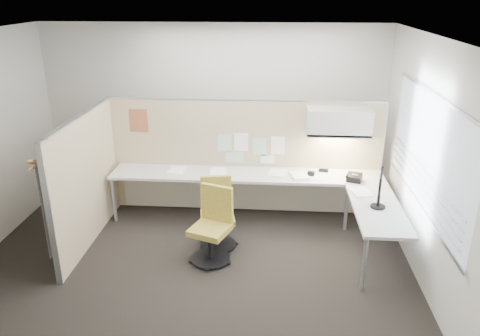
# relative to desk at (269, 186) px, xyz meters

# --- Properties ---
(floor) EXTENTS (5.50, 4.50, 0.01)m
(floor) POSITION_rel_desk_xyz_m (-0.93, -1.13, -0.61)
(floor) COLOR black
(floor) RESTS_ON ground
(ceiling) EXTENTS (5.50, 4.50, 0.01)m
(ceiling) POSITION_rel_desk_xyz_m (-0.93, -1.13, 2.20)
(ceiling) COLOR white
(ceiling) RESTS_ON wall_back
(wall_back) EXTENTS (5.50, 0.02, 2.80)m
(wall_back) POSITION_rel_desk_xyz_m (-0.93, 1.12, 0.80)
(wall_back) COLOR beige
(wall_back) RESTS_ON ground
(wall_front) EXTENTS (5.50, 0.02, 2.80)m
(wall_front) POSITION_rel_desk_xyz_m (-0.93, -3.38, 0.80)
(wall_front) COLOR beige
(wall_front) RESTS_ON ground
(wall_right) EXTENTS (0.02, 4.50, 2.80)m
(wall_right) POSITION_rel_desk_xyz_m (1.82, -1.13, 0.80)
(wall_right) COLOR beige
(wall_right) RESTS_ON ground
(window_pane) EXTENTS (0.01, 2.80, 1.30)m
(window_pane) POSITION_rel_desk_xyz_m (1.79, -1.13, 0.95)
(window_pane) COLOR #939CAB
(window_pane) RESTS_ON wall_right
(partition_back) EXTENTS (4.10, 0.06, 1.75)m
(partition_back) POSITION_rel_desk_xyz_m (-0.38, 0.47, 0.27)
(partition_back) COLOR tan
(partition_back) RESTS_ON floor
(partition_left) EXTENTS (0.06, 2.20, 1.75)m
(partition_left) POSITION_rel_desk_xyz_m (-2.43, -0.63, 0.27)
(partition_left) COLOR tan
(partition_left) RESTS_ON floor
(desk) EXTENTS (4.00, 2.07, 0.73)m
(desk) POSITION_rel_desk_xyz_m (0.00, 0.00, 0.00)
(desk) COLOR beige
(desk) RESTS_ON floor
(overhead_bin) EXTENTS (0.90, 0.36, 0.38)m
(overhead_bin) POSITION_rel_desk_xyz_m (0.97, 0.26, 0.91)
(overhead_bin) COLOR beige
(overhead_bin) RESTS_ON partition_back
(task_light_strip) EXTENTS (0.60, 0.06, 0.02)m
(task_light_strip) POSITION_rel_desk_xyz_m (0.97, 0.26, 0.70)
(task_light_strip) COLOR #FFEABF
(task_light_strip) RESTS_ON overhead_bin
(pinned_papers) EXTENTS (1.01, 0.00, 0.47)m
(pinned_papers) POSITION_rel_desk_xyz_m (-0.30, 0.44, 0.43)
(pinned_papers) COLOR #8CBF8C
(pinned_papers) RESTS_ON partition_back
(poster) EXTENTS (0.28, 0.00, 0.35)m
(poster) POSITION_rel_desk_xyz_m (-1.98, 0.44, 0.82)
(poster) COLOR orange
(poster) RESTS_ON partition_back
(chair_left) EXTENTS (0.57, 0.59, 0.95)m
(chair_left) POSITION_rel_desk_xyz_m (-0.69, -1.02, -0.16)
(chair_left) COLOR black
(chair_left) RESTS_ON floor
(chair_right) EXTENTS (0.51, 0.53, 0.93)m
(chair_right) POSITION_rel_desk_xyz_m (-0.68, -0.65, -0.17)
(chair_right) COLOR black
(chair_right) RESTS_ON floor
(monitor) EXTENTS (0.19, 0.44, 0.47)m
(monitor) POSITION_rel_desk_xyz_m (1.37, -0.87, 0.40)
(monitor) COLOR black
(monitor) RESTS_ON desk
(phone) EXTENTS (0.26, 0.25, 0.12)m
(phone) POSITION_rel_desk_xyz_m (1.20, -0.02, 0.18)
(phone) COLOR black
(phone) RESTS_ON desk
(stapler) EXTENTS (0.14, 0.06, 0.05)m
(stapler) POSITION_rel_desk_xyz_m (0.81, 0.30, 0.15)
(stapler) COLOR black
(stapler) RESTS_ON desk
(tape_dispenser) EXTENTS (0.11, 0.08, 0.06)m
(tape_dispenser) POSITION_rel_desk_xyz_m (0.61, 0.14, 0.16)
(tape_dispenser) COLOR black
(tape_dispenser) RESTS_ON desk
(coat_hook) EXTENTS (0.18, 0.49, 1.45)m
(coat_hook) POSITION_rel_desk_xyz_m (-2.51, -1.63, 0.80)
(coat_hook) COLOR silver
(coat_hook) RESTS_ON partition_left
(paper_stack_0) EXTENTS (0.27, 0.33, 0.02)m
(paper_stack_0) POSITION_rel_desk_xyz_m (-1.38, 0.18, 0.14)
(paper_stack_0) COLOR white
(paper_stack_0) RESTS_ON desk
(paper_stack_1) EXTENTS (0.25, 0.32, 0.04)m
(paper_stack_1) POSITION_rel_desk_xyz_m (-0.75, 0.10, 0.15)
(paper_stack_1) COLOR white
(paper_stack_1) RESTS_ON desk
(paper_stack_2) EXTENTS (0.27, 0.33, 0.02)m
(paper_stack_2) POSITION_rel_desk_xyz_m (0.12, 0.19, 0.14)
(paper_stack_2) COLOR white
(paper_stack_2) RESTS_ON desk
(paper_stack_3) EXTENTS (0.30, 0.35, 0.03)m
(paper_stack_3) POSITION_rel_desk_xyz_m (0.44, 0.08, 0.14)
(paper_stack_3) COLOR white
(paper_stack_3) RESTS_ON desk
(paper_stack_4) EXTENTS (0.30, 0.35, 0.02)m
(paper_stack_4) POSITION_rel_desk_xyz_m (1.23, -0.45, 0.14)
(paper_stack_4) COLOR white
(paper_stack_4) RESTS_ON desk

